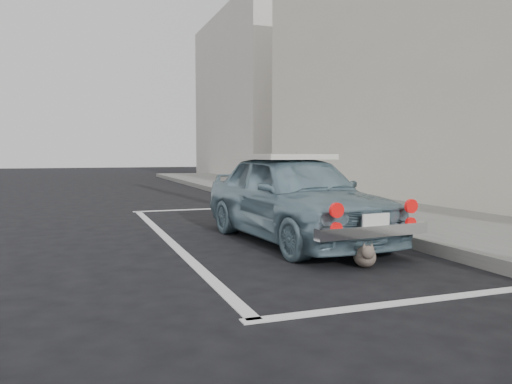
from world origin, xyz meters
The scene contains 8 objects.
ground centered at (0.00, 0.00, 0.00)m, with size 80.00×80.00×0.00m, color black.
sidewalk centered at (3.20, 2.00, 0.07)m, with size 2.80×40.00×0.15m, color slate.
building_far centered at (6.35, 20.00, 4.00)m, with size 3.50×10.00×8.00m, color beige.
pline_rear centered at (0.50, -0.50, 0.00)m, with size 3.00×0.12×0.01m, color silver.
pline_front centered at (0.50, 6.50, 0.00)m, with size 3.00×0.12×0.01m, color silver.
pline_side centered at (-0.90, 3.00, 0.00)m, with size 0.12×7.00×0.01m, color silver.
retro_coupe centered at (0.68, 2.36, 0.61)m, with size 1.68×3.62×1.20m.
cat centered at (0.73, 0.68, 0.13)m, with size 0.34×0.49×0.28m.
Camera 1 is at (-2.06, -3.72, 1.18)m, focal length 35.00 mm.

